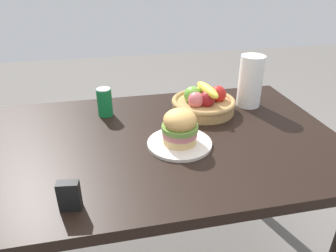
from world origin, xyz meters
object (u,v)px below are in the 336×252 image
(fruit_basket, at_px, (203,102))
(paper_towel_roll, at_px, (250,81))
(sandwich, at_px, (180,127))
(plate, at_px, (180,143))
(soda_can, at_px, (105,102))
(napkin_holder, at_px, (69,196))

(fruit_basket, relative_size, paper_towel_roll, 1.21)
(sandwich, distance_m, paper_towel_roll, 0.50)
(plate, height_order, soda_can, soda_can)
(sandwich, bearing_deg, napkin_holder, -144.33)
(sandwich, distance_m, fruit_basket, 0.32)
(soda_can, relative_size, paper_towel_roll, 0.53)
(napkin_holder, bearing_deg, plate, 42.92)
(sandwich, distance_m, napkin_holder, 0.47)
(soda_can, bearing_deg, napkin_holder, -101.10)
(soda_can, distance_m, paper_towel_roll, 0.67)
(paper_towel_roll, bearing_deg, plate, -144.49)
(fruit_basket, bearing_deg, paper_towel_roll, 6.34)
(fruit_basket, xyz_separation_m, napkin_holder, (-0.55, -0.54, -0.00))
(plate, height_order, napkin_holder, napkin_holder)
(soda_can, relative_size, fruit_basket, 0.43)
(soda_can, bearing_deg, sandwich, -50.61)
(plate, distance_m, sandwich, 0.07)
(soda_can, height_order, paper_towel_roll, paper_towel_roll)
(paper_towel_roll, bearing_deg, napkin_holder, -144.41)
(plate, distance_m, napkin_holder, 0.47)
(fruit_basket, bearing_deg, plate, -123.54)
(soda_can, xyz_separation_m, napkin_holder, (-0.12, -0.59, -0.02))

